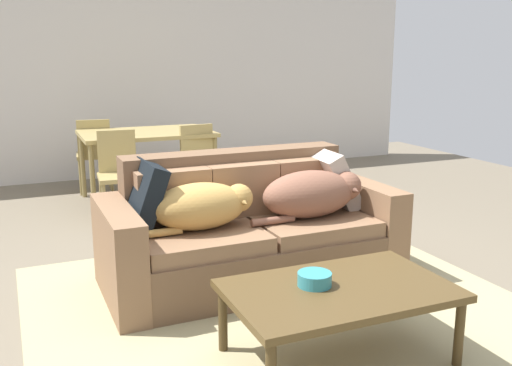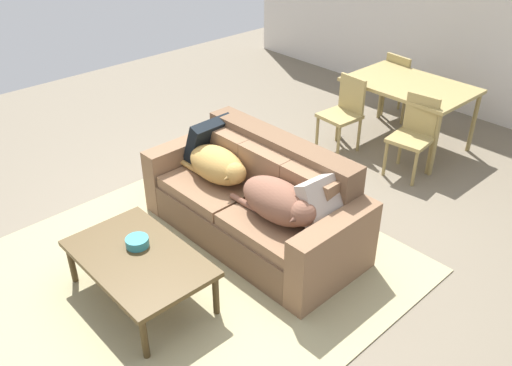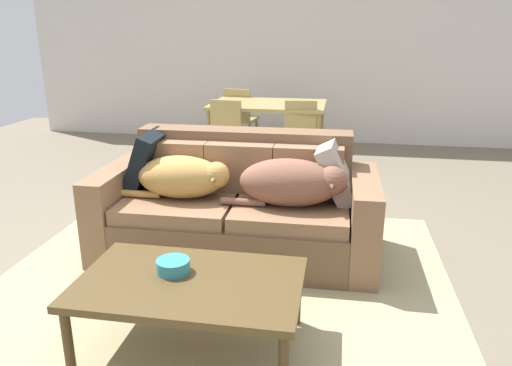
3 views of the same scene
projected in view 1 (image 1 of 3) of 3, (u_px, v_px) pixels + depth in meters
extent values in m
plane|color=#716553|center=(252.00, 282.00, 4.06)|extent=(10.00, 10.00, 0.00)
cube|color=silver|center=(132.00, 72.00, 7.35)|extent=(8.00, 0.12, 2.70)
cube|color=tan|center=(302.00, 326.00, 3.39)|extent=(3.08, 3.35, 0.01)
cube|color=brown|center=(252.00, 258.00, 4.04)|extent=(1.66, 0.94, 0.35)
cube|color=#825F43|center=(195.00, 234.00, 3.83)|extent=(0.81, 0.89, 0.11)
cube|color=#825F43|center=(304.00, 220.00, 4.15)|extent=(0.81, 0.89, 0.11)
cube|color=brown|center=(233.00, 179.00, 4.23)|extent=(1.66, 0.26, 0.44)
cube|color=#825F43|center=(173.00, 197.00, 3.87)|extent=(0.51, 0.17, 0.37)
cube|color=#825F43|center=(243.00, 189.00, 4.07)|extent=(0.51, 0.17, 0.37)
cube|color=#825F43|center=(307.00, 183.00, 4.27)|extent=(0.51, 0.17, 0.37)
cube|color=#825F43|center=(119.00, 256.00, 3.64)|extent=(0.20, 0.92, 0.64)
cube|color=#825F43|center=(362.00, 223.00, 4.37)|extent=(0.20, 0.92, 0.64)
ellipsoid|color=tan|center=(199.00, 206.00, 3.73)|extent=(0.64, 0.36, 0.31)
sphere|color=tan|center=(239.00, 198.00, 3.82)|extent=(0.19, 0.19, 0.19)
cone|color=olive|center=(244.00, 202.00, 3.74)|extent=(0.09, 0.11, 0.09)
cylinder|color=tan|center=(160.00, 233.00, 3.58)|extent=(0.29, 0.05, 0.05)
ellipsoid|color=brown|center=(309.00, 194.00, 4.01)|extent=(0.70, 0.37, 0.33)
sphere|color=brown|center=(347.00, 186.00, 4.10)|extent=(0.21, 0.21, 0.21)
cone|color=brown|center=(354.00, 190.00, 4.02)|extent=(0.09, 0.12, 0.09)
cylinder|color=brown|center=(273.00, 221.00, 3.85)|extent=(0.31, 0.05, 0.05)
cube|color=black|center=(143.00, 197.00, 3.75)|extent=(0.28, 0.47, 0.47)
cube|color=#B3A395|center=(334.00, 180.00, 4.32)|extent=(0.33, 0.45, 0.45)
cube|color=#4F3B1E|center=(339.00, 291.00, 2.95)|extent=(1.16, 0.72, 0.04)
cylinder|color=#43321A|center=(459.00, 334.00, 2.92)|extent=(0.05, 0.05, 0.37)
cylinder|color=#43321A|center=(223.00, 320.00, 3.07)|extent=(0.05, 0.05, 0.37)
cylinder|color=#43321A|center=(387.00, 289.00, 3.47)|extent=(0.05, 0.05, 0.37)
cylinder|color=teal|center=(315.00, 279.00, 2.96)|extent=(0.18, 0.18, 0.07)
cube|color=#A38E54|center=(146.00, 133.00, 6.16)|extent=(1.38, 0.92, 0.04)
cylinder|color=olive|center=(93.00, 180.00, 5.64)|extent=(0.05, 0.05, 0.72)
cylinder|color=olive|center=(215.00, 170.00, 6.12)|extent=(0.05, 0.05, 0.72)
cylinder|color=olive|center=(83.00, 166.00, 6.37)|extent=(0.05, 0.05, 0.72)
cylinder|color=olive|center=(193.00, 158.00, 6.86)|extent=(0.05, 0.05, 0.72)
cube|color=#A38E54|center=(120.00, 177.00, 5.44)|extent=(0.43, 0.43, 0.04)
cube|color=#A38E54|center=(117.00, 151.00, 5.56)|extent=(0.36, 0.06, 0.41)
cylinder|color=olive|center=(104.00, 206.00, 5.28)|extent=(0.04, 0.04, 0.41)
cylinder|color=olive|center=(142.00, 203.00, 5.39)|extent=(0.04, 0.04, 0.41)
cylinder|color=olive|center=(102.00, 197.00, 5.59)|extent=(0.04, 0.04, 0.41)
cylinder|color=olive|center=(137.00, 195.00, 5.70)|extent=(0.04, 0.04, 0.41)
cube|color=#A38E54|center=(204.00, 169.00, 5.87)|extent=(0.45, 0.45, 0.04)
cube|color=#A38E54|center=(197.00, 145.00, 5.97)|extent=(0.36, 0.08, 0.42)
cylinder|color=olive|center=(196.00, 195.00, 5.69)|extent=(0.04, 0.04, 0.40)
cylinder|color=olive|center=(227.00, 191.00, 5.86)|extent=(0.04, 0.04, 0.40)
cylinder|color=olive|center=(183.00, 189.00, 5.98)|extent=(0.04, 0.04, 0.40)
cylinder|color=olive|center=(212.00, 185.00, 6.14)|extent=(0.04, 0.04, 0.40)
cube|color=#A38E54|center=(95.00, 155.00, 6.64)|extent=(0.44, 0.44, 0.04)
cube|color=#A38E54|center=(94.00, 138.00, 6.42)|extent=(0.36, 0.07, 0.41)
cylinder|color=olive|center=(110.00, 170.00, 6.89)|extent=(0.04, 0.04, 0.41)
cylinder|color=olive|center=(80.00, 172.00, 6.79)|extent=(0.04, 0.04, 0.41)
cylinder|color=olive|center=(112.00, 176.00, 6.58)|extent=(0.04, 0.04, 0.41)
cylinder|color=olive|center=(81.00, 178.00, 6.48)|extent=(0.04, 0.04, 0.41)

